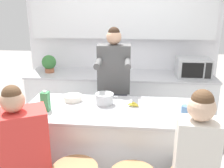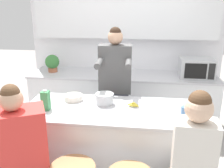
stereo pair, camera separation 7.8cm
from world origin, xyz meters
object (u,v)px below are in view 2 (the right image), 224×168
(kitchen_island, at_px, (111,146))
(fruit_bowl, at_px, (73,98))
(person_cooking, at_px, (115,95))
(microwave, at_px, (196,68))
(potted_plant, at_px, (52,63))
(coffee_cup_near, at_px, (185,111))
(juice_carton, at_px, (46,101))
(person_wrapped_blanket, at_px, (20,164))
(banana_bunch, at_px, (133,105))
(cooking_pot, at_px, (105,99))

(kitchen_island, height_order, fruit_bowl, fruit_bowl)
(person_cooking, distance_m, microwave, 1.40)
(person_cooking, xyz_separation_m, potted_plant, (-1.14, 0.81, 0.21))
(person_cooking, xyz_separation_m, coffee_cup_near, (0.78, -0.71, 0.12))
(fruit_bowl, bearing_deg, potted_plant, 119.34)
(juice_carton, bearing_deg, person_wrapped_blanket, -95.49)
(coffee_cup_near, distance_m, banana_bunch, 0.55)
(person_cooking, bearing_deg, coffee_cup_near, -44.83)
(fruit_bowl, bearing_deg, person_cooking, 45.99)
(cooking_pot, height_order, potted_plant, potted_plant)
(microwave, bearing_deg, juice_carton, -140.12)
(microwave, bearing_deg, kitchen_island, -129.05)
(cooking_pot, distance_m, microwave, 1.76)
(person_wrapped_blanket, height_order, potted_plant, person_wrapped_blanket)
(person_cooking, xyz_separation_m, juice_carton, (-0.64, -0.74, 0.18))
(potted_plant, bearing_deg, microwave, -1.21)
(person_wrapped_blanket, distance_m, banana_bunch, 1.25)
(juice_carton, bearing_deg, kitchen_island, 9.68)
(banana_bunch, bearing_deg, kitchen_island, -158.47)
(cooking_pot, relative_size, coffee_cup_near, 2.45)
(person_cooking, bearing_deg, kitchen_island, -90.04)
(kitchen_island, xyz_separation_m, person_wrapped_blanket, (-0.72, -0.67, 0.18))
(juice_carton, bearing_deg, potted_plant, 107.67)
(microwave, relative_size, potted_plant, 1.76)
(cooking_pot, height_order, juice_carton, juice_carton)
(person_wrapped_blanket, xyz_separation_m, coffee_cup_near, (1.48, 0.59, 0.33))
(person_cooking, xyz_separation_m, person_wrapped_blanket, (-0.70, -1.30, -0.21))
(person_wrapped_blanket, height_order, microwave, person_wrapped_blanket)
(cooking_pot, height_order, fruit_bowl, cooking_pot)
(cooking_pot, xyz_separation_m, juice_carton, (-0.58, -0.23, 0.04))
(person_wrapped_blanket, bearing_deg, cooking_pot, 24.19)
(coffee_cup_near, xyz_separation_m, banana_bunch, (-0.53, 0.17, -0.03))
(cooking_pot, distance_m, juice_carton, 0.63)
(fruit_bowl, relative_size, juice_carton, 0.95)
(kitchen_island, distance_m, microwave, 1.88)
(kitchen_island, xyz_separation_m, cooking_pot, (-0.09, 0.11, 0.52))
(person_wrapped_blanket, distance_m, fruit_bowl, 0.94)
(juice_carton, distance_m, microwave, 2.34)
(person_wrapped_blanket, height_order, cooking_pot, person_wrapped_blanket)
(juice_carton, bearing_deg, cooking_pot, 21.39)
(kitchen_island, bearing_deg, coffee_cup_near, -6.05)
(fruit_bowl, distance_m, coffee_cup_near, 1.24)
(kitchen_island, xyz_separation_m, potted_plant, (-1.17, 1.44, 0.59))
(coffee_cup_near, bearing_deg, juice_carton, -178.61)
(person_cooking, height_order, cooking_pot, person_cooking)
(banana_bunch, bearing_deg, microwave, 55.32)
(fruit_bowl, bearing_deg, juice_carton, -125.44)
(coffee_cup_near, distance_m, juice_carton, 1.43)
(juice_carton, relative_size, microwave, 0.44)
(fruit_bowl, distance_m, juice_carton, 0.37)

